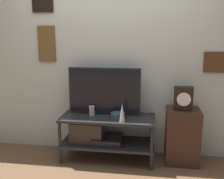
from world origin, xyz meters
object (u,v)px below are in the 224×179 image
(candle_jar, at_px, (92,111))
(mantel_clock, at_px, (183,98))
(vase_wide_bowl, at_px, (118,115))
(television, at_px, (104,91))
(vase_slim_bronze, at_px, (122,113))

(candle_jar, bearing_deg, mantel_clock, -0.45)
(vase_wide_bowl, xyz_separation_m, mantel_clock, (0.76, 0.06, 0.22))
(television, relative_size, candle_jar, 7.59)
(candle_jar, xyz_separation_m, mantel_clock, (1.10, -0.01, 0.20))
(vase_wide_bowl, bearing_deg, television, 142.62)
(television, bearing_deg, vase_wide_bowl, -37.38)
(vase_wide_bowl, bearing_deg, vase_slim_bronze, -62.07)
(vase_slim_bronze, bearing_deg, vase_wide_bowl, 117.93)
(candle_jar, height_order, mantel_clock, mantel_clock)
(vase_slim_bronze, xyz_separation_m, vase_wide_bowl, (-0.07, 0.12, -0.07))
(candle_jar, bearing_deg, vase_slim_bronze, -25.84)
(television, xyz_separation_m, candle_jar, (-0.15, -0.07, -0.24))
(television, distance_m, candle_jar, 0.30)
(vase_slim_bronze, distance_m, mantel_clock, 0.74)
(vase_wide_bowl, bearing_deg, mantel_clock, 4.57)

